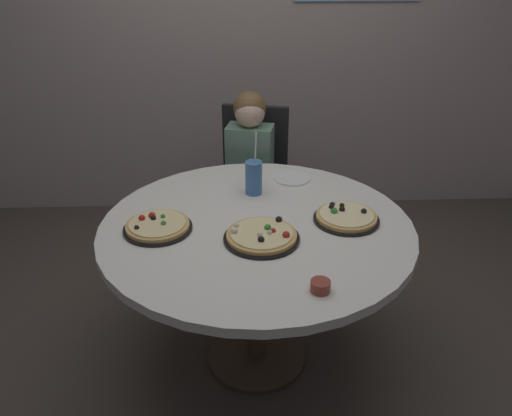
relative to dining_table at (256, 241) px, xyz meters
The scene contains 11 objects.
ground_plane 0.66m from the dining_table, ahead, with size 8.00×8.00×0.00m, color #4C4238.
wall_with_window 1.89m from the dining_table, 89.86° to the left, with size 5.20×0.14×2.90m.
dining_table is the anchor object (origin of this frame).
chair_wooden 0.99m from the dining_table, 88.88° to the left, with size 0.48×0.48×0.95m.
diner_child 0.82m from the dining_table, 91.14° to the left, with size 0.33×0.43×1.08m.
pizza_veggie 0.17m from the dining_table, 83.13° to the right, with size 0.31×0.31×0.05m.
pizza_cheese 0.40m from the dining_table, ahead, with size 0.28×0.28×0.05m.
pizza_pepperoni 0.43m from the dining_table, behind, with size 0.29×0.29×0.05m.
soda_cup 0.34m from the dining_table, 90.81° to the left, with size 0.08×0.08×0.31m.
sauce_bowl 0.53m from the dining_table, 67.40° to the right, with size 0.07×0.07×0.04m, color brown.
plate_small 0.50m from the dining_table, 66.11° to the left, with size 0.18×0.18×0.01m, color white.
Camera 1 is at (-0.08, -1.88, 1.82)m, focal length 35.79 mm.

